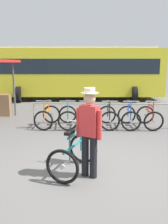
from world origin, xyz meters
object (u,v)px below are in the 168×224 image
racked_bike_yellow (88,116)px  person_with_featured_bike (89,129)px  racked_bike_orange (48,116)px  bus_distant (77,71)px  racked_bike_teal (68,116)px  racked_bike_black (108,117)px  featured_bicycle (76,147)px  racked_bike_red (149,117)px  racked_bike_blue (129,117)px

racked_bike_yellow → person_with_featured_bike: 3.79m
racked_bike_orange → bus_distant: 6.81m
racked_bike_teal → racked_bike_black: bearing=-2.4°
racked_bike_orange → featured_bicycle: featured_bicycle is taller
bus_distant → racked_bike_teal: bearing=-92.3°
racked_bike_teal → racked_bike_black: 1.40m
racked_bike_black → person_with_featured_bike: size_ratio=0.64×
featured_bicycle → racked_bike_red: bearing=53.9°
racked_bike_teal → bus_distant: bus_distant is taller
racked_bike_teal → racked_bike_red: size_ratio=1.01×
racked_bike_red → featured_bicycle: featured_bicycle is taller
featured_bicycle → racked_bike_yellow: bearing=84.1°
bus_distant → racked_bike_yellow: bearing=-86.3°
racked_bike_orange → featured_bicycle: size_ratio=0.94×
featured_bicycle → person_with_featured_bike: bearing=-49.1°
racked_bike_orange → person_with_featured_bike: person_with_featured_bike is taller
racked_bike_yellow → racked_bike_blue: same height
featured_bicycle → bus_distant: (-0.08, 10.11, 1.25)m
racked_bike_teal → racked_bike_orange: bearing=177.6°
racked_bike_orange → person_with_featured_bike: size_ratio=0.68×
racked_bike_orange → racked_bike_black: size_ratio=1.07×
racked_bike_yellow → featured_bicycle: bearing=-95.9°
racked_bike_teal → racked_bike_red: bearing=-2.4°
racked_bike_orange → racked_bike_red: bearing=-2.4°
racked_bike_teal → racked_bike_blue: same height
racked_bike_teal → racked_bike_red: (2.80, -0.12, 0.00)m
racked_bike_teal → featured_bicycle: 3.50m
racked_bike_orange → bus_distant: bus_distant is taller
racked_bike_teal → racked_bike_blue: 2.10m
racked_bike_orange → racked_bike_black: 2.10m
racked_bike_red → person_with_featured_bike: person_with_featured_bike is taller
racked_bike_orange → racked_bike_teal: same height
racked_bike_teal → bus_distant: (0.26, 6.63, 1.37)m
racked_bike_red → racked_bike_teal: bearing=177.6°
racked_bike_yellow → racked_bike_black: 0.70m
racked_bike_yellow → racked_bike_teal: bearing=177.6°
person_with_featured_bike → racked_bike_black: bearing=77.8°
person_with_featured_bike → racked_bike_teal: bearing=99.0°
racked_bike_yellow → bus_distant: size_ratio=0.12×
featured_bicycle → person_with_featured_bike: person_with_featured_bike is taller
racked_bike_orange → racked_bike_blue: (2.80, -0.12, -0.00)m
racked_bike_blue → featured_bicycle: (-1.76, -3.39, 0.12)m
racked_bike_teal → racked_bike_blue: bearing=-2.4°
racked_bike_teal → racked_bike_blue: size_ratio=1.01×
racked_bike_red → racked_bike_yellow: bearing=177.6°
racked_bike_red → featured_bicycle: (-2.46, -3.36, 0.12)m
racked_bike_teal → bus_distant: size_ratio=0.11×
racked_bike_teal → person_with_featured_bike: size_ratio=0.66×
person_with_featured_bike → bus_distant: (-0.33, 10.41, 0.79)m
racked_bike_orange → racked_bike_blue: same height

